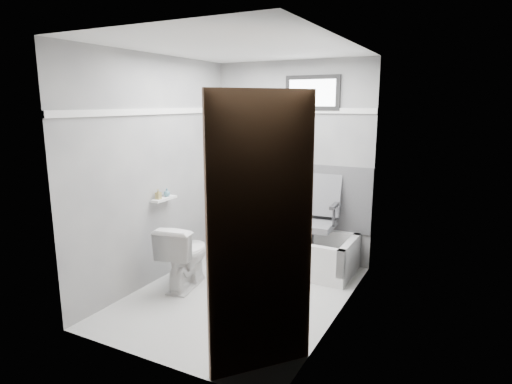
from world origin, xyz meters
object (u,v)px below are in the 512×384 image
Objects in this scene: toilet at (185,255)px; soap_bottle_b at (167,192)px; bathtub at (290,250)px; soap_bottle_a at (158,194)px; office_chair at (312,219)px; door at (276,256)px.

toilet is 7.66× the size of soap_bottle_b.
bathtub is 13.18× the size of soap_bottle_a.
soap_bottle_b is (-1.34, -0.91, 0.35)m from office_chair.
toilet is 2.11m from door.
door reaches higher than soap_bottle_a.
door is 17.57× the size of soap_bottle_a.
office_chair is 1.49m from toilet.
toilet is at bearing -127.29° from bathtub.
door is 2.27m from soap_bottle_a.
soap_bottle_b is at bearing -149.55° from office_chair.
door is at bearing -69.31° from bathtub.
toilet is 0.70m from soap_bottle_a.
soap_bottle_b is at bearing 144.99° from door.
office_chair reaches higher than soap_bottle_b.
door is at bearing -79.47° from office_chair.
door is 22.06× the size of soap_bottle_b.
office_chair reaches higher than soap_bottle_a.
door is at bearing 132.22° from toilet.
toilet is at bearing -0.05° from soap_bottle_a.
office_chair is at bearing 11.19° from bathtub.
soap_bottle_a reaches higher than bathtub.
soap_bottle_a is 0.14m from soap_bottle_b.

